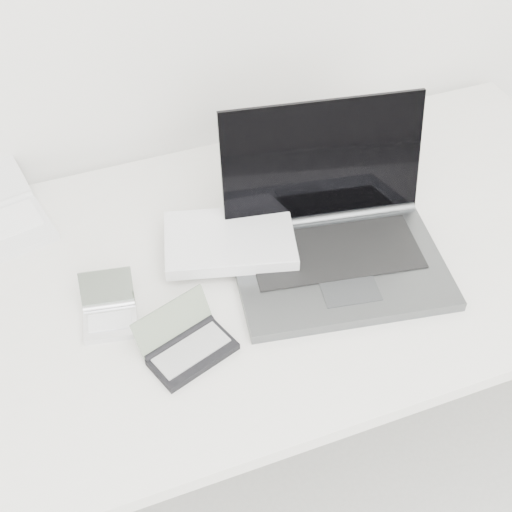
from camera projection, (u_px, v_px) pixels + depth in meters
name	position (u px, v px, depth m)	size (l,w,h in m)	color
desk	(263.00, 276.00, 1.44)	(1.60, 0.80, 0.73)	white
laptop_large	(309.00, 238.00, 1.39)	(0.56, 0.41, 0.27)	#515456
pda_silver	(109.00, 313.00, 1.29)	(0.11, 0.13, 0.07)	silver
palmtop_charcoal	(187.00, 345.00, 1.24)	(0.18, 0.15, 0.08)	black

